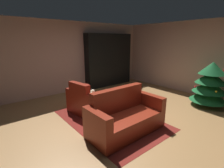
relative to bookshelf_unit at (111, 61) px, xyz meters
The scene contains 11 objects.
ground_plane 3.49m from the bookshelf_unit, 33.22° to the right, with size 8.00×8.00×0.00m, color #986E41.
wall_back 3.19m from the bookshelf_unit, 28.89° to the left, with size 6.14×0.06×2.60m, color tan.
wall_left 1.86m from the bookshelf_unit, 97.94° to the right, with size 0.06×6.79×2.60m, color tan.
area_rug 3.54m from the bookshelf_unit, 39.52° to the right, with size 2.77×1.83×0.01m, color maroon.
bookshelf_unit is the anchor object (origin of this frame).
armchair_red 3.13m from the bookshelf_unit, 51.50° to the right, with size 1.14×0.84×0.89m.
couch_red 3.98m from the bookshelf_unit, 34.63° to the right, with size 0.78×1.71×0.93m.
coffee_table 3.39m from the bookshelf_unit, 40.25° to the right, with size 0.62×0.62×0.41m.
book_stack_on_table 3.35m from the bookshelf_unit, 40.37° to the right, with size 0.23×0.17×0.11m.
bottle_on_table 3.48m from the bookshelf_unit, 38.17° to the right, with size 0.07×0.07×0.24m.
decorated_tree 3.83m from the bookshelf_unit, 10.94° to the left, with size 1.04×1.04×1.33m.
Camera 1 is at (2.81, -2.71, 1.95)m, focal length 26.80 mm.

